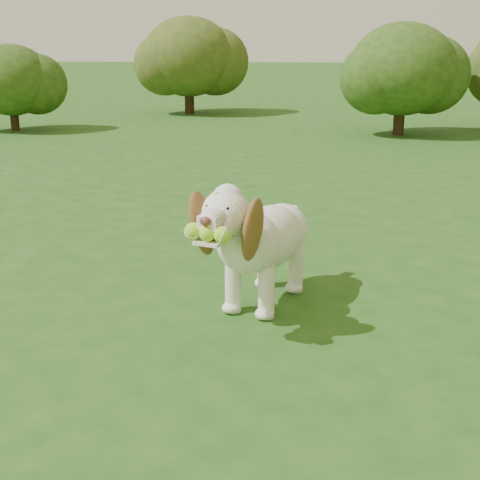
# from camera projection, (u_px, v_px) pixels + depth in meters

# --- Properties ---
(ground) EXTENTS (80.00, 80.00, 0.00)m
(ground) POSITION_uv_depth(u_px,v_px,m) (213.00, 323.00, 3.33)
(ground) COLOR #204714
(ground) RESTS_ON ground
(dog) EXTENTS (0.63, 1.10, 0.73)m
(dog) POSITION_uv_depth(u_px,v_px,m) (259.00, 236.00, 3.42)
(dog) COLOR white
(dog) RESTS_ON ground
(shrub_a) EXTENTS (1.26, 1.26, 1.30)m
(shrub_a) POSITION_uv_depth(u_px,v_px,m) (11.00, 80.00, 10.13)
(shrub_a) COLOR #382314
(shrub_a) RESTS_ON ground
(shrub_c) EXTENTS (1.55, 1.55, 1.61)m
(shrub_c) POSITION_uv_depth(u_px,v_px,m) (402.00, 69.00, 9.60)
(shrub_c) COLOR #382314
(shrub_c) RESTS_ON ground
(shrub_b) EXTENTS (1.72, 1.72, 1.78)m
(shrub_b) POSITION_uv_depth(u_px,v_px,m) (188.00, 57.00, 12.44)
(shrub_b) COLOR #382314
(shrub_b) RESTS_ON ground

